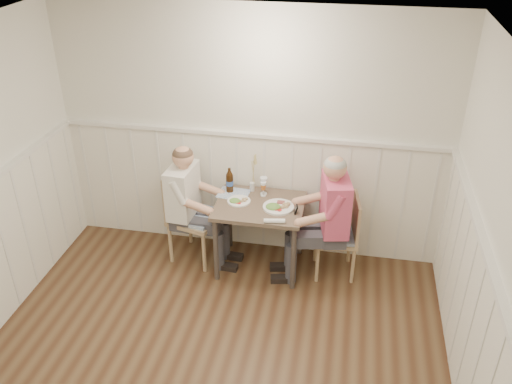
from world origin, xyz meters
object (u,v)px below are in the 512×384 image
chair_left (190,212)px  beer_bottle (230,181)px  chair_right (341,233)px  man_in_pink (329,228)px  grass_vase (252,174)px  diner_cream (188,213)px  dining_table (260,213)px

chair_left → beer_bottle: bearing=19.0°
chair_right → chair_left: (-1.56, 0.00, 0.06)m
man_in_pink → grass_vase: man_in_pink is taller
diner_cream → grass_vase: 0.78m
chair_left → diner_cream: diner_cream is taller
chair_right → diner_cream: bearing=-178.2°
diner_cream → beer_bottle: size_ratio=4.95×
dining_table → beer_bottle: (-0.35, 0.19, 0.22)m
beer_bottle → man_in_pink: bearing=-12.4°
chair_left → beer_bottle: size_ratio=3.68×
grass_vase → chair_right: bearing=-12.3°
dining_table → chair_right: size_ratio=1.00×
dining_table → chair_right: 0.84m
dining_table → man_in_pink: 0.70m
grass_vase → chair_left: bearing=-162.0°
diner_cream → grass_vase: bearing=22.2°
diner_cream → beer_bottle: 0.54m
dining_table → man_in_pink: size_ratio=0.63×
grass_vase → beer_bottle: bearing=-163.7°
dining_table → diner_cream: 0.76m
chair_right → beer_bottle: bearing=173.1°
man_in_pink → diner_cream: bearing=178.5°
chair_left → diner_cream: size_ratio=0.74×
man_in_pink → beer_bottle: bearing=167.6°
diner_cream → beer_bottle: (0.40, 0.19, 0.31)m
dining_table → chair_left: chair_left is taller
man_in_pink → diner_cream: (-1.45, 0.04, -0.02)m
dining_table → chair_right: bearing=3.7°
man_in_pink → grass_vase: bearing=160.3°
man_in_pink → diner_cream: man_in_pink is taller
chair_left → man_in_pink: man_in_pink is taller
chair_left → man_in_pink: (1.44, -0.09, 0.04)m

